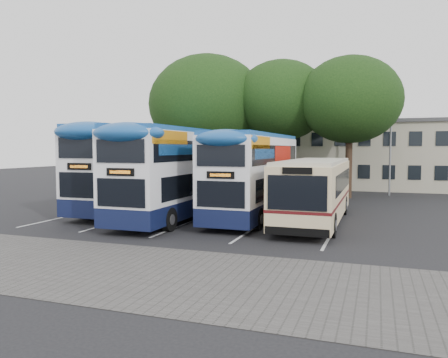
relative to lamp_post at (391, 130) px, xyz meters
name	(u,v)px	position (x,y,z in m)	size (l,w,h in m)	color
ground	(240,242)	(-6.00, -19.97, -5.08)	(120.00, 120.00, 0.00)	black
paving_strip	(128,270)	(-8.00, -24.97, -5.08)	(40.00, 6.00, 0.01)	#595654
bay_lines	(200,218)	(-9.75, -14.97, -5.08)	(14.12, 11.00, 0.01)	silver
depot_building	(322,154)	(-6.00, 7.02, -1.93)	(32.40, 8.40, 6.20)	#C1BA9B
lamp_post	(391,130)	(0.00, 0.00, 0.00)	(0.25, 1.05, 9.06)	gray
tree_left	(207,105)	(-14.47, -1.99, 2.27)	(9.71, 9.71, 11.49)	black
tree_mid	(282,101)	(-8.23, -1.74, 2.40)	(7.49, 7.49, 10.69)	black
tree_right	(350,100)	(-2.94, -2.63, 2.17)	(7.52, 7.52, 10.47)	black
bus_dd_left	(142,165)	(-14.30, -13.09, -2.39)	(2.85, 11.73, 4.89)	#10173B
bus_dd_mid	(180,169)	(-10.84, -15.17, -2.49)	(2.74, 11.30, 4.71)	#10173B
bus_dd_right	(255,172)	(-7.10, -13.76, -2.63)	(2.59, 10.70, 4.46)	#10173B
bus_single	(315,187)	(-3.82, -14.26, -3.31)	(2.67, 10.50, 3.13)	beige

